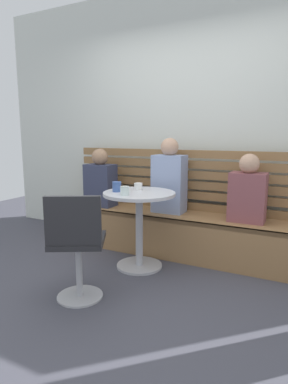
{
  "coord_description": "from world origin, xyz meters",
  "views": [
    {
      "loc": [
        1.29,
        -1.99,
        1.28
      ],
      "look_at": [
        -0.06,
        0.66,
        0.75
      ],
      "focal_mm": 30.59,
      "sensor_mm": 36.0,
      "label": 1
    }
  ],
  "objects_px": {
    "cafe_table": "(139,215)",
    "person_adult": "(169,179)",
    "cup_ceramic_white": "(138,187)",
    "booth_bench": "(172,233)",
    "cup_mug_blue": "(117,187)",
    "white_chair": "(77,244)",
    "person_child_middle": "(248,192)",
    "cup_glass_short": "(125,191)",
    "person_child_left": "(100,181)"
  },
  "relations": [
    {
      "from": "person_child_left",
      "to": "cup_ceramic_white",
      "type": "relative_size",
      "value": 8.39
    },
    {
      "from": "booth_bench",
      "to": "cup_ceramic_white",
      "type": "distance_m",
      "value": 0.72
    },
    {
      "from": "person_adult",
      "to": "cup_ceramic_white",
      "type": "relative_size",
      "value": 9.99
    },
    {
      "from": "cup_mug_blue",
      "to": "cup_ceramic_white",
      "type": "bearing_deg",
      "value": 50.42
    },
    {
      "from": "cafe_table",
      "to": "person_adult",
      "type": "relative_size",
      "value": 0.93
    },
    {
      "from": "white_chair",
      "to": "cup_glass_short",
      "type": "bearing_deg",
      "value": 83.8
    },
    {
      "from": "cafe_table",
      "to": "person_child_middle",
      "type": "distance_m",
      "value": 1.06
    },
    {
      "from": "person_child_middle",
      "to": "cup_mug_blue",
      "type": "xyz_separation_m",
      "value": [
        -1.1,
        -0.6,
        0.06
      ]
    },
    {
      "from": "booth_bench",
      "to": "white_chair",
      "type": "height_order",
      "value": "white_chair"
    },
    {
      "from": "person_child_left",
      "to": "cafe_table",
      "type": "bearing_deg",
      "value": -32.01
    },
    {
      "from": "person_child_left",
      "to": "person_child_middle",
      "type": "relative_size",
      "value": 1.02
    },
    {
      "from": "booth_bench",
      "to": "cup_glass_short",
      "type": "bearing_deg",
      "value": -103.16
    },
    {
      "from": "person_child_middle",
      "to": "cup_mug_blue",
      "type": "bearing_deg",
      "value": -151.19
    },
    {
      "from": "booth_bench",
      "to": "cafe_table",
      "type": "xyz_separation_m",
      "value": [
        -0.12,
        -0.52,
        0.3
      ]
    },
    {
      "from": "cafe_table",
      "to": "cup_ceramic_white",
      "type": "xyz_separation_m",
      "value": [
        -0.06,
        0.1,
        0.26
      ]
    },
    {
      "from": "booth_bench",
      "to": "person_child_middle",
      "type": "bearing_deg",
      "value": 1.14
    },
    {
      "from": "person_adult",
      "to": "person_child_middle",
      "type": "height_order",
      "value": "person_adult"
    },
    {
      "from": "cup_glass_short",
      "to": "cup_mug_blue",
      "type": "height_order",
      "value": "cup_mug_blue"
    },
    {
      "from": "booth_bench",
      "to": "cafe_table",
      "type": "distance_m",
      "value": 0.61
    },
    {
      "from": "booth_bench",
      "to": "cup_mug_blue",
      "type": "distance_m",
      "value": 0.88
    },
    {
      "from": "person_adult",
      "to": "person_child_left",
      "type": "relative_size",
      "value": 1.19
    },
    {
      "from": "person_child_left",
      "to": "cup_ceramic_white",
      "type": "bearing_deg",
      "value": -28.49
    },
    {
      "from": "person_adult",
      "to": "person_child_middle",
      "type": "xyz_separation_m",
      "value": [
        0.82,
        -0.02,
        -0.07
      ]
    },
    {
      "from": "booth_bench",
      "to": "person_child_left",
      "type": "distance_m",
      "value": 1.03
    },
    {
      "from": "person_child_middle",
      "to": "cup_glass_short",
      "type": "distance_m",
      "value": 1.19
    },
    {
      "from": "booth_bench",
      "to": "cup_ceramic_white",
      "type": "relative_size",
      "value": 33.75
    },
    {
      "from": "person_adult",
      "to": "cup_ceramic_white",
      "type": "height_order",
      "value": "person_adult"
    },
    {
      "from": "cup_glass_short",
      "to": "cup_ceramic_white",
      "type": "height_order",
      "value": "cup_glass_short"
    },
    {
      "from": "person_child_middle",
      "to": "cup_mug_blue",
      "type": "height_order",
      "value": "person_child_middle"
    },
    {
      "from": "person_child_left",
      "to": "cup_ceramic_white",
      "type": "distance_m",
      "value": 0.81
    },
    {
      "from": "white_chair",
      "to": "person_child_middle",
      "type": "height_order",
      "value": "person_child_middle"
    },
    {
      "from": "person_child_middle",
      "to": "cup_ceramic_white",
      "type": "distance_m",
      "value": 1.05
    },
    {
      "from": "cafe_table",
      "to": "person_adult",
      "type": "distance_m",
      "value": 0.62
    },
    {
      "from": "cup_glass_short",
      "to": "person_adult",
      "type": "bearing_deg",
      "value": 81.24
    },
    {
      "from": "booth_bench",
      "to": "cup_mug_blue",
      "type": "xyz_separation_m",
      "value": [
        -0.32,
        -0.59,
        0.57
      ]
    },
    {
      "from": "cup_glass_short",
      "to": "cafe_table",
      "type": "bearing_deg",
      "value": 78.12
    },
    {
      "from": "white_chair",
      "to": "person_child_middle",
      "type": "xyz_separation_m",
      "value": [
        1.01,
        1.34,
        0.27
      ]
    },
    {
      "from": "person_child_middle",
      "to": "cup_ceramic_white",
      "type": "relative_size",
      "value": 8.2
    },
    {
      "from": "cup_glass_short",
      "to": "booth_bench",
      "type": "bearing_deg",
      "value": 76.84
    },
    {
      "from": "white_chair",
      "to": "person_child_left",
      "type": "distance_m",
      "value": 1.47
    },
    {
      "from": "booth_bench",
      "to": "cup_mug_blue",
      "type": "bearing_deg",
      "value": -118.9
    },
    {
      "from": "booth_bench",
      "to": "cup_glass_short",
      "type": "xyz_separation_m",
      "value": [
        -0.17,
        -0.71,
        0.56
      ]
    },
    {
      "from": "cafe_table",
      "to": "cup_ceramic_white",
      "type": "distance_m",
      "value": 0.28
    },
    {
      "from": "cup_ceramic_white",
      "to": "person_child_left",
      "type": "bearing_deg",
      "value": 151.51
    },
    {
      "from": "booth_bench",
      "to": "cup_glass_short",
      "type": "distance_m",
      "value": 0.92
    },
    {
      "from": "person_child_middle",
      "to": "cup_glass_short",
      "type": "height_order",
      "value": "person_child_middle"
    },
    {
      "from": "cafe_table",
      "to": "cup_ceramic_white",
      "type": "bearing_deg",
      "value": 122.08
    },
    {
      "from": "cup_glass_short",
      "to": "cup_ceramic_white",
      "type": "bearing_deg",
      "value": 93.68
    },
    {
      "from": "person_child_left",
      "to": "cup_glass_short",
      "type": "xyz_separation_m",
      "value": [
        0.73,
        -0.68,
        0.04
      ]
    },
    {
      "from": "booth_bench",
      "to": "cup_ceramic_white",
      "type": "xyz_separation_m",
      "value": [
        -0.18,
        -0.42,
        0.55
      ]
    }
  ]
}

